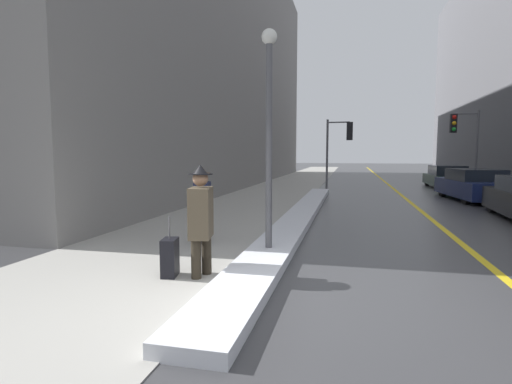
{
  "coord_description": "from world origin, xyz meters",
  "views": [
    {
      "loc": [
        1.65,
        -4.69,
        1.9
      ],
      "look_at": [
        -0.4,
        4.0,
        1.05
      ],
      "focal_mm": 28.0,
      "sensor_mm": 36.0,
      "label": 1
    }
  ],
  "objects_px": {
    "parked_car_navy": "(474,185)",
    "parked_car_dark_green": "(446,177)",
    "pedestrian_in_fedora": "(201,216)",
    "traffic_light_near": "(341,139)",
    "rolling_suitcase": "(170,258)",
    "traffic_light_far": "(463,134)",
    "pedestrian_with_shoulder_bag": "(203,202)",
    "lamp_post": "(269,120)"
  },
  "relations": [
    {
      "from": "parked_car_navy",
      "to": "lamp_post",
      "type": "bearing_deg",
      "value": 144.12
    },
    {
      "from": "traffic_light_near",
      "to": "rolling_suitcase",
      "type": "distance_m",
      "value": 15.49
    },
    {
      "from": "pedestrian_in_fedora",
      "to": "pedestrian_with_shoulder_bag",
      "type": "bearing_deg",
      "value": -170.96
    },
    {
      "from": "traffic_light_near",
      "to": "traffic_light_far",
      "type": "relative_size",
      "value": 0.92
    },
    {
      "from": "traffic_light_far",
      "to": "lamp_post",
      "type": "bearing_deg",
      "value": 62.06
    },
    {
      "from": "parked_car_navy",
      "to": "parked_car_dark_green",
      "type": "relative_size",
      "value": 1.02
    },
    {
      "from": "pedestrian_in_fedora",
      "to": "parked_car_navy",
      "type": "bearing_deg",
      "value": 138.47
    },
    {
      "from": "pedestrian_in_fedora",
      "to": "parked_car_dark_green",
      "type": "bearing_deg",
      "value": 146.86
    },
    {
      "from": "traffic_light_near",
      "to": "traffic_light_far",
      "type": "distance_m",
      "value": 5.74
    },
    {
      "from": "rolling_suitcase",
      "to": "pedestrian_in_fedora",
      "type": "bearing_deg",
      "value": 92.04
    },
    {
      "from": "pedestrian_with_shoulder_bag",
      "to": "traffic_light_near",
      "type": "bearing_deg",
      "value": 157.48
    },
    {
      "from": "lamp_post",
      "to": "parked_car_navy",
      "type": "relative_size",
      "value": 0.88
    },
    {
      "from": "lamp_post",
      "to": "pedestrian_in_fedora",
      "type": "xyz_separation_m",
      "value": [
        -0.77,
        -1.42,
        -1.56
      ]
    },
    {
      "from": "parked_car_navy",
      "to": "parked_car_dark_green",
      "type": "height_order",
      "value": "parked_car_navy"
    },
    {
      "from": "lamp_post",
      "to": "parked_car_dark_green",
      "type": "distance_m",
      "value": 18.68
    },
    {
      "from": "traffic_light_near",
      "to": "pedestrian_with_shoulder_bag",
      "type": "height_order",
      "value": "traffic_light_near"
    },
    {
      "from": "parked_car_navy",
      "to": "traffic_light_far",
      "type": "bearing_deg",
      "value": -10.4
    },
    {
      "from": "traffic_light_near",
      "to": "pedestrian_with_shoulder_bag",
      "type": "relative_size",
      "value": 2.22
    },
    {
      "from": "pedestrian_in_fedora",
      "to": "parked_car_navy",
      "type": "xyz_separation_m",
      "value": [
        7.18,
        12.29,
        -0.33
      ]
    },
    {
      "from": "traffic_light_near",
      "to": "pedestrian_with_shoulder_bag",
      "type": "distance_m",
      "value": 13.19
    },
    {
      "from": "lamp_post",
      "to": "pedestrian_in_fedora",
      "type": "distance_m",
      "value": 2.25
    },
    {
      "from": "pedestrian_in_fedora",
      "to": "parked_car_dark_green",
      "type": "xyz_separation_m",
      "value": [
        7.54,
        18.73,
        -0.36
      ]
    },
    {
      "from": "traffic_light_far",
      "to": "pedestrian_in_fedora",
      "type": "xyz_separation_m",
      "value": [
        -7.46,
        -15.46,
        -1.93
      ]
    },
    {
      "from": "parked_car_dark_green",
      "to": "rolling_suitcase",
      "type": "relative_size",
      "value": 4.81
    },
    {
      "from": "pedestrian_with_shoulder_bag",
      "to": "parked_car_navy",
      "type": "bearing_deg",
      "value": 130.32
    },
    {
      "from": "traffic_light_far",
      "to": "rolling_suitcase",
      "type": "bearing_deg",
      "value": 60.52
    },
    {
      "from": "lamp_post",
      "to": "traffic_light_far",
      "type": "bearing_deg",
      "value": 64.53
    },
    {
      "from": "parked_car_dark_green",
      "to": "rolling_suitcase",
      "type": "distance_m",
      "value": 20.48
    },
    {
      "from": "traffic_light_far",
      "to": "pedestrian_with_shoulder_bag",
      "type": "relative_size",
      "value": 2.43
    },
    {
      "from": "lamp_post",
      "to": "pedestrian_with_shoulder_bag",
      "type": "relative_size",
      "value": 2.5
    },
    {
      "from": "parked_car_dark_green",
      "to": "traffic_light_far",
      "type": "bearing_deg",
      "value": 178.06
    },
    {
      "from": "traffic_light_far",
      "to": "pedestrian_in_fedora",
      "type": "height_order",
      "value": "traffic_light_far"
    },
    {
      "from": "lamp_post",
      "to": "pedestrian_in_fedora",
      "type": "relative_size",
      "value": 2.36
    },
    {
      "from": "parked_car_navy",
      "to": "pedestrian_with_shoulder_bag",
      "type": "bearing_deg",
      "value": 136.2
    },
    {
      "from": "parked_car_navy",
      "to": "rolling_suitcase",
      "type": "relative_size",
      "value": 4.88
    },
    {
      "from": "pedestrian_with_shoulder_bag",
      "to": "parked_car_navy",
      "type": "xyz_separation_m",
      "value": [
        8.0,
        10.07,
        -0.27
      ]
    },
    {
      "from": "lamp_post",
      "to": "parked_car_navy",
      "type": "distance_m",
      "value": 12.76
    },
    {
      "from": "traffic_light_near",
      "to": "traffic_light_far",
      "type": "bearing_deg",
      "value": 6.49
    },
    {
      "from": "parked_car_dark_green",
      "to": "pedestrian_with_shoulder_bag",
      "type": "bearing_deg",
      "value": 152.51
    },
    {
      "from": "parked_car_dark_green",
      "to": "parked_car_navy",
      "type": "bearing_deg",
      "value": 176.19
    },
    {
      "from": "traffic_light_near",
      "to": "pedestrian_in_fedora",
      "type": "distance_m",
      "value": 15.23
    },
    {
      "from": "pedestrian_in_fedora",
      "to": "parked_car_dark_green",
      "type": "relative_size",
      "value": 0.38
    }
  ]
}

